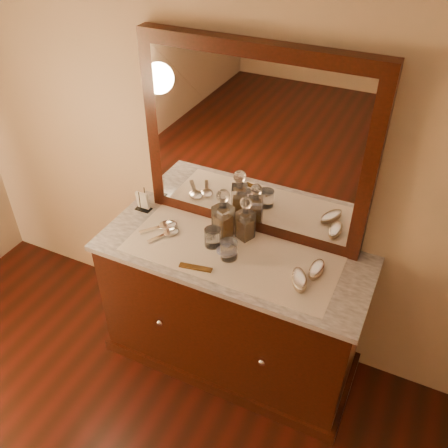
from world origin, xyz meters
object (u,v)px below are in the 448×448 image
Objects in this scene: decanter_right at (245,222)px; hand_mirror_inner at (168,233)px; decanter_left at (223,218)px; brush_far at (317,269)px; hand_mirror_outer at (164,226)px; pin_dish at (224,250)px; brush_near at (299,280)px; comb at (196,268)px; mirror_frame at (254,145)px; dresser_cabinet at (232,310)px; napkin_rack at (143,202)px.

decanter_right reaches higher than hand_mirror_inner.
decanter_left reaches higher than brush_far.
decanter_right is 1.27× the size of hand_mirror_outer.
pin_dish is 0.43m from brush_near.
comb is 0.96× the size of brush_near.
mirror_frame is at bearing 65.48° from comb.
decanter_right is 1.70× the size of brush_far.
decanter_right reaches higher than brush_near.
brush_far is 0.81m from hand_mirror_inner.
brush_far is (0.44, 0.03, 0.46)m from dresser_cabinet.
dresser_cabinet is 0.97m from mirror_frame.
decanter_right is at bearing 22.30° from hand_mirror_inner.
brush_far is at bearing -26.01° from mirror_frame.
decanter_left is at bearing -162.44° from decanter_right.
dresser_cabinet is 0.58m from hand_mirror_inner.
brush_far is at bearing -4.87° from napkin_rack.
hand_mirror_outer is at bearing -165.74° from decanter_right.
decanter_right reaches higher than pin_dish.
decanter_right is at bearing 150.40° from brush_near.
decanter_right is at bearing 166.19° from brush_far.
napkin_rack is 0.22m from hand_mirror_outer.
brush_far is at bearing -7.32° from decanter_left.
brush_far is (0.54, -0.07, -0.09)m from decanter_left.
decanter_right reaches higher than napkin_rack.
dresser_cabinet is 8.05× the size of brush_near.
hand_mirror_inner is (-0.33, -0.00, 0.00)m from pin_dish.
comb is at bearing -104.10° from mirror_frame.
pin_dish is 0.48m from brush_far.
decanter_right is at bearing 17.56° from decanter_left.
brush_near is at bearing -39.83° from mirror_frame.
hand_mirror_outer is at bearing 172.82° from brush_near.
brush_far is at bearing -13.81° from decanter_right.
mirror_frame is at bearing 153.99° from brush_far.
hand_mirror_inner is (-0.26, 0.17, 0.00)m from comb.
brush_near is at bearing -116.07° from brush_far.
brush_far is (0.55, 0.23, 0.02)m from comb.
hand_mirror_inner reaches higher than pin_dish.
comb is 0.59m from brush_far.
decanter_right reaches higher than hand_mirror_outer.
brush_far is at bearing 0.38° from hand_mirror_outer.
hand_mirror_inner is at bearing -157.70° from decanter_right.
brush_near reaches higher than hand_mirror_outer.
brush_near is at bearing -19.97° from decanter_left.
napkin_rack is 1.03m from brush_near.
comb is 0.60m from napkin_rack.
comb is 1.25× the size of napkin_rack.
napkin_rack is (-0.62, -0.12, -0.45)m from mirror_frame.
hand_mirror_inner is at bearing -29.37° from napkin_rack.
decanter_left is (-0.10, -0.14, -0.39)m from mirror_frame.
comb reaches higher than dresser_cabinet.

